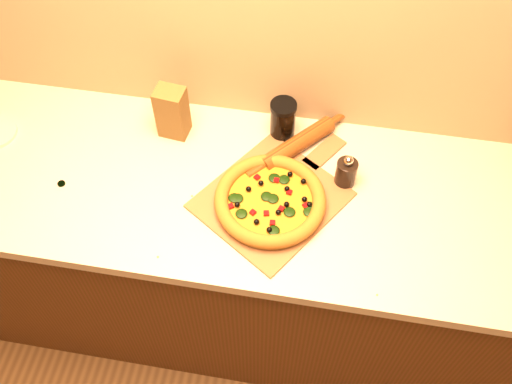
{
  "coord_description": "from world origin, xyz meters",
  "views": [
    {
      "loc": [
        0.25,
        0.41,
        2.34
      ],
      "look_at": [
        0.08,
        1.38,
        0.96
      ],
      "focal_mm": 40.0,
      "sensor_mm": 36.0,
      "label": 1
    }
  ],
  "objects_px": {
    "rolling_pin": "(297,144)",
    "pizza": "(270,200)",
    "pizza_peel": "(274,197)",
    "pepper_grinder": "(346,172)",
    "dark_jar": "(283,119)"
  },
  "relations": [
    {
      "from": "dark_jar",
      "to": "rolling_pin",
      "type": "bearing_deg",
      "value": -46.81
    },
    {
      "from": "pizza_peel",
      "to": "pizza",
      "type": "xyz_separation_m",
      "value": [
        -0.01,
        -0.03,
        0.03
      ]
    },
    {
      "from": "pizza_peel",
      "to": "pizza",
      "type": "relative_size",
      "value": 1.68
    },
    {
      "from": "rolling_pin",
      "to": "dark_jar",
      "type": "relative_size",
      "value": 2.36
    },
    {
      "from": "pizza",
      "to": "pepper_grinder",
      "type": "bearing_deg",
      "value": 30.81
    },
    {
      "from": "pizza_peel",
      "to": "pepper_grinder",
      "type": "distance_m",
      "value": 0.23
    },
    {
      "from": "pepper_grinder",
      "to": "dark_jar",
      "type": "relative_size",
      "value": 0.89
    },
    {
      "from": "dark_jar",
      "to": "pizza",
      "type": "bearing_deg",
      "value": -89.05
    },
    {
      "from": "pepper_grinder",
      "to": "dark_jar",
      "type": "height_order",
      "value": "dark_jar"
    },
    {
      "from": "pizza",
      "to": "rolling_pin",
      "type": "height_order",
      "value": "same"
    },
    {
      "from": "rolling_pin",
      "to": "pizza",
      "type": "bearing_deg",
      "value": -102.7
    },
    {
      "from": "pizza",
      "to": "dark_jar",
      "type": "relative_size",
      "value": 2.45
    },
    {
      "from": "pepper_grinder",
      "to": "dark_jar",
      "type": "xyz_separation_m",
      "value": [
        -0.22,
        0.17,
        0.02
      ]
    },
    {
      "from": "pizza_peel",
      "to": "dark_jar",
      "type": "height_order",
      "value": "dark_jar"
    },
    {
      "from": "rolling_pin",
      "to": "pepper_grinder",
      "type": "bearing_deg",
      "value": -32.94
    }
  ]
}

